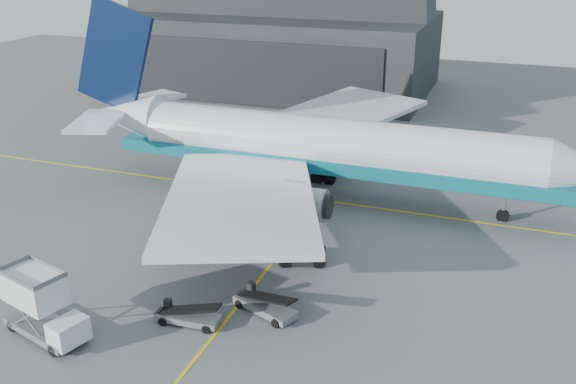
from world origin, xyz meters
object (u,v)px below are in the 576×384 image
at_px(catering_truck, 42,306).
at_px(airliner, 313,145).
at_px(pushback_tug, 304,254).
at_px(belt_loader_a, 188,316).
at_px(belt_loader_b, 265,305).

bearing_deg(catering_truck, airliner, 89.15).
relative_size(airliner, pushback_tug, 12.73).
bearing_deg(belt_loader_a, pushback_tug, 64.13).
xyz_separation_m(pushback_tug, belt_loader_b, (-0.15, -7.88, -0.05)).
bearing_deg(airliner, belt_loader_a, -91.97).
bearing_deg(pushback_tug, airliner, 87.02).
relative_size(belt_loader_a, belt_loader_b, 0.91).
distance_m(airliner, pushback_tug, 14.78).
bearing_deg(pushback_tug, belt_loader_a, -130.44).
bearing_deg(belt_loader_a, catering_truck, -154.96).
distance_m(pushback_tug, belt_loader_b, 7.88).
distance_m(belt_loader_a, belt_loader_b, 5.26).
distance_m(airliner, catering_truck, 30.29).
bearing_deg(belt_loader_a, airliner, 84.61).
bearing_deg(belt_loader_b, belt_loader_a, -123.22).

